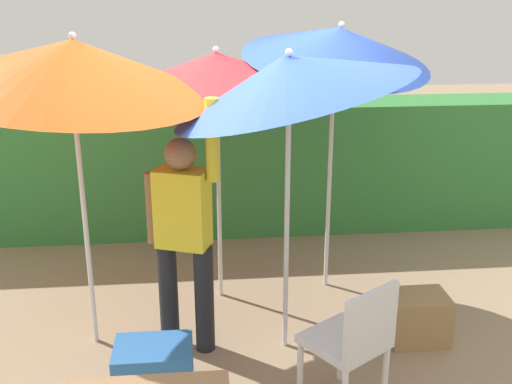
# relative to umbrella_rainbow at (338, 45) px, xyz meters

# --- Properties ---
(ground_plane) EXTENTS (24.00, 24.00, 0.00)m
(ground_plane) POSITION_rel_umbrella_rainbow_xyz_m (-0.71, -0.89, -2.12)
(ground_plane) COLOR #9E8466
(hedge_row) EXTENTS (8.00, 0.70, 1.39)m
(hedge_row) POSITION_rel_umbrella_rainbow_xyz_m (-0.71, 1.46, -1.42)
(hedge_row) COLOR #38843D
(hedge_row) RESTS_ON ground_plane
(umbrella_rainbow) EXTENTS (1.56, 1.55, 2.46)m
(umbrella_rainbow) POSITION_rel_umbrella_rainbow_xyz_m (0.00, 0.00, 0.00)
(umbrella_rainbow) COLOR silver
(umbrella_rainbow) RESTS_ON ground_plane
(umbrella_orange) EXTENTS (1.89, 1.89, 2.13)m
(umbrella_orange) POSITION_rel_umbrella_rainbow_xyz_m (-0.97, -0.11, -0.20)
(umbrella_orange) COLOR silver
(umbrella_orange) RESTS_ON ground_plane
(umbrella_yellow) EXTENTS (1.66, 1.63, 2.38)m
(umbrella_yellow) POSITION_rel_umbrella_rainbow_xyz_m (-0.54, -0.98, -0.11)
(umbrella_yellow) COLOR silver
(umbrella_yellow) RESTS_ON ground_plane
(umbrella_navy) EXTENTS (1.92, 1.90, 2.41)m
(umbrella_navy) POSITION_rel_umbrella_rainbow_xyz_m (-1.94, -0.73, -0.05)
(umbrella_navy) COLOR silver
(umbrella_navy) RESTS_ON ground_plane
(person_vendor) EXTENTS (0.55, 0.33, 1.88)m
(person_vendor) POSITION_rel_umbrella_rainbow_xyz_m (-1.25, -0.89, -1.18)
(person_vendor) COLOR black
(person_vendor) RESTS_ON ground_plane
(chair_plastic) EXTENTS (0.61, 0.61, 0.89)m
(chair_plastic) POSITION_rel_umbrella_rainbow_xyz_m (-0.22, -1.71, -1.61)
(chair_plastic) COLOR silver
(chair_plastic) RESTS_ON ground_plane
(cooler_box) EXTENTS (0.51, 0.36, 0.37)m
(cooler_box) POSITION_rel_umbrella_rainbow_xyz_m (-1.47, -1.44, -1.93)
(cooler_box) COLOR #2D6BB7
(cooler_box) RESTS_ON ground_plane
(crate_cardboard) EXTENTS (0.44, 0.34, 0.37)m
(crate_cardboard) POSITION_rel_umbrella_rainbow_xyz_m (0.47, -0.97, -1.93)
(crate_cardboard) COLOR #9E7A4C
(crate_cardboard) RESTS_ON ground_plane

